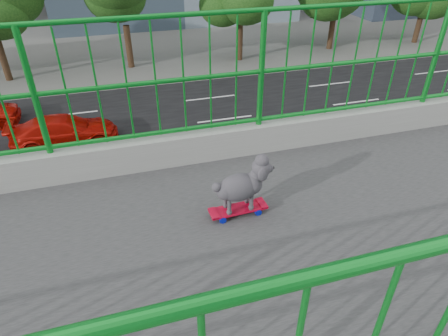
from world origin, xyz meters
The scene contains 5 objects.
road centered at (-13.00, 0.00, 0.01)m, with size 18.00×90.00×0.02m, color black.
skateboard centered at (-0.44, 3.47, 7.05)m, with size 0.16×0.49×0.06m.
poodle centered at (-0.44, 3.49, 7.30)m, with size 0.23×0.52×0.43m.
car_2 centered at (-12.40, 3.42, 0.68)m, with size 2.25×4.88×1.36m, color #A5A5AA.
car_3 centered at (-15.60, 0.06, 0.69)m, with size 1.95×4.79×1.39m, color #B30F07.
Camera 1 is at (1.91, 2.65, 9.08)m, focal length 31.00 mm.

